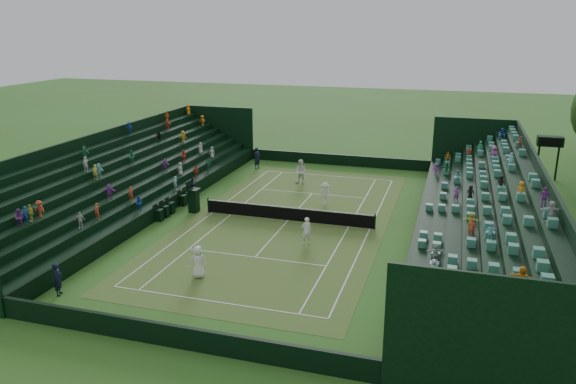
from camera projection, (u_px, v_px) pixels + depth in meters
name	position (u px, v px, depth m)	size (l,w,h in m)	color
ground	(288.00, 221.00, 37.42)	(160.00, 160.00, 0.00)	#36611E
court_surface	(288.00, 221.00, 37.42)	(12.97, 26.77, 0.01)	#347727
perimeter_wall_north	(338.00, 160.00, 51.83)	(17.17, 0.20, 1.00)	black
perimeter_wall_south	(175.00, 336.00, 22.73)	(17.17, 0.20, 1.00)	black
perimeter_wall_east	(418.00, 226.00, 34.92)	(0.20, 31.77, 1.00)	black
perimeter_wall_west	(173.00, 202.00, 39.63)	(0.20, 31.77, 1.00)	black
north_grandstand	(491.00, 217.00, 33.46)	(6.60, 32.00, 4.90)	black
south_grandstand	(120.00, 183.00, 40.48)	(6.60, 32.00, 4.90)	black
tennis_net	(288.00, 213.00, 37.27)	(11.67, 0.10, 1.06)	black
scoreboard_tower	(550.00, 143.00, 46.24)	(2.00, 1.00, 3.70)	black
umpire_chair	(193.00, 197.00, 38.85)	(0.79, 0.79, 2.49)	black
courtside_chairs	(176.00, 203.00, 39.58)	(0.53, 5.50, 1.14)	black
player_near_west	(198.00, 262.00, 28.87)	(0.84, 0.55, 1.72)	white
player_near_east	(306.00, 231.00, 33.27)	(0.61, 0.40, 1.69)	white
player_far_west	(301.00, 172.00, 45.63)	(0.99, 0.77, 2.03)	white
player_far_east	(325.00, 194.00, 40.46)	(1.08, 0.62, 1.67)	white
line_judge_north	(257.00, 158.00, 50.41)	(0.71, 0.46, 1.93)	black
line_judge_south	(58.00, 279.00, 27.03)	(0.60, 0.39, 1.64)	black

